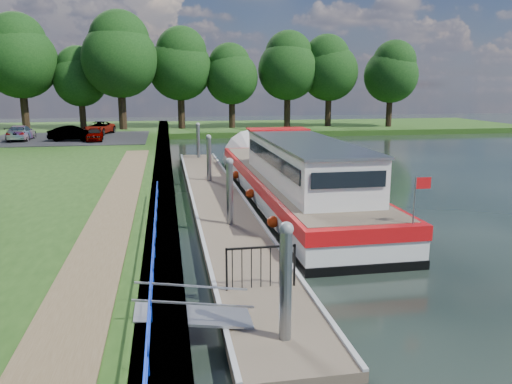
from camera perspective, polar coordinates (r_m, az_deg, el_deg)
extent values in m
plane|color=black|center=(11.58, 2.69, -16.93)|extent=(160.00, 160.00, 0.00)
cube|color=#473D2D|center=(25.40, -10.58, 0.06)|extent=(1.10, 90.00, 0.78)
cube|color=#1F4012|center=(63.71, 2.77, 7.38)|extent=(60.00, 18.00, 0.60)
cube|color=brown|center=(18.61, -16.37, -3.37)|extent=(1.60, 40.00, 0.05)
cube|color=black|center=(48.87, -20.56, 5.75)|extent=(14.00, 12.00, 0.06)
cube|color=#0C2DBF|center=(13.51, -11.68, -6.00)|extent=(0.04, 18.00, 0.04)
cube|color=#0C2DBF|center=(13.63, -11.62, -7.40)|extent=(0.03, 18.00, 0.03)
cylinder|color=#0C2DBF|center=(9.06, -12.25, -17.89)|extent=(0.04, 0.04, 0.72)
cylinder|color=#0C2DBF|center=(10.84, -11.93, -12.62)|extent=(0.04, 0.04, 0.72)
cylinder|color=#0C2DBF|center=(12.68, -11.71, -8.85)|extent=(0.04, 0.04, 0.72)
cylinder|color=#0C2DBF|center=(14.57, -11.54, -6.05)|extent=(0.04, 0.04, 0.72)
cylinder|color=#0C2DBF|center=(16.48, -11.42, -3.90)|extent=(0.04, 0.04, 0.72)
cylinder|color=#0C2DBF|center=(18.41, -11.32, -2.19)|extent=(0.04, 0.04, 0.72)
cylinder|color=#0C2DBF|center=(20.36, -11.24, -0.81)|extent=(0.04, 0.04, 0.72)
cylinder|color=#0C2DBF|center=(22.31, -11.18, 0.33)|extent=(0.04, 0.04, 0.72)
cube|color=brown|center=(23.58, -4.37, -0.96)|extent=(2.50, 30.00, 0.24)
cube|color=#9EA0A3|center=(12.42, 1.63, -14.53)|extent=(2.30, 5.00, 0.30)
cube|color=#9EA0A3|center=(19.80, -3.15, -4.21)|extent=(2.30, 5.00, 0.30)
cube|color=#9EA0A3|center=(27.52, -5.24, 0.44)|extent=(2.30, 5.00, 0.30)
cube|color=#9EA0A3|center=(35.37, -6.40, 3.04)|extent=(2.30, 5.00, 0.30)
cube|color=#9EA0A3|center=(23.70, -1.52, -0.50)|extent=(0.12, 30.00, 0.06)
cube|color=#9EA0A3|center=(23.46, -7.27, -0.72)|extent=(0.12, 30.00, 0.06)
cylinder|color=gray|center=(10.65, 3.37, -13.04)|extent=(0.26, 0.26, 3.40)
sphere|color=gray|center=(10.04, 3.49, -4.23)|extent=(0.30, 0.30, 0.30)
cylinder|color=gray|center=(19.04, -3.00, -1.60)|extent=(0.26, 0.26, 3.40)
sphere|color=gray|center=(18.71, -3.06, 3.46)|extent=(0.30, 0.30, 0.30)
cylinder|color=gray|center=(27.82, -5.37, 2.76)|extent=(0.26, 0.26, 3.40)
sphere|color=gray|center=(27.59, -5.44, 6.25)|extent=(0.30, 0.30, 0.30)
cylinder|color=gray|center=(36.71, -6.61, 5.02)|extent=(0.26, 0.26, 3.40)
sphere|color=gray|center=(36.53, -6.67, 7.67)|extent=(0.30, 0.30, 0.30)
cube|color=#A5A8AD|center=(11.52, -7.14, -13.83)|extent=(2.58, 1.00, 0.43)
cube|color=#A5A8AD|center=(10.87, -7.06, -12.56)|extent=(2.58, 0.04, 0.41)
cube|color=#A5A8AD|center=(11.75, -7.34, -10.61)|extent=(2.58, 0.04, 0.41)
cube|color=black|center=(13.00, -3.38, -8.82)|extent=(0.05, 0.05, 1.15)
cube|color=black|center=(13.31, 4.41, -8.31)|extent=(0.05, 0.05, 1.15)
cube|color=black|center=(12.94, 0.57, -6.35)|extent=(1.85, 0.05, 0.05)
cube|color=black|center=(13.01, -2.72, -8.78)|extent=(0.02, 0.02, 1.10)
cube|color=black|center=(13.05, -1.62, -8.72)|extent=(0.02, 0.02, 1.10)
cube|color=black|center=(13.08, -0.53, -8.65)|extent=(0.02, 0.02, 1.10)
cube|color=black|center=(13.12, 0.56, -8.58)|extent=(0.02, 0.02, 1.10)
cube|color=black|center=(13.17, 1.64, -8.51)|extent=(0.02, 0.02, 1.10)
cube|color=black|center=(13.22, 2.71, -8.44)|extent=(0.02, 0.02, 1.10)
cube|color=black|center=(13.28, 3.78, -8.36)|extent=(0.02, 0.02, 1.10)
cube|color=black|center=(24.80, 3.79, -0.91)|extent=(4.00, 20.00, 0.55)
cube|color=silver|center=(24.68, 3.81, 0.44)|extent=(3.96, 19.90, 0.65)
cube|color=red|center=(24.57, 3.83, 1.72)|extent=(4.04, 20.00, 0.48)
cube|color=brown|center=(24.53, 3.84, 2.27)|extent=(3.68, 19.20, 0.04)
cone|color=silver|center=(34.71, -0.35, 3.77)|extent=(4.00, 1.50, 4.00)
cube|color=silver|center=(22.00, 5.45, 3.42)|extent=(3.00, 11.00, 1.75)
cube|color=gray|center=(21.88, 5.50, 5.80)|extent=(3.10, 11.20, 0.10)
cube|color=black|center=(21.60, 1.57, 3.98)|extent=(0.04, 10.00, 0.55)
cube|color=black|center=(22.42, 9.22, 4.13)|extent=(0.04, 10.00, 0.55)
cube|color=black|center=(27.30, 2.31, 5.70)|extent=(2.60, 0.04, 0.55)
cube|color=black|center=(16.76, 10.58, 1.38)|extent=(2.60, 0.04, 0.55)
cube|color=red|center=(26.89, 2.49, 7.20)|extent=(3.20, 1.60, 0.06)
cylinder|color=gray|center=(15.98, 17.65, -0.98)|extent=(0.05, 0.05, 1.50)
cube|color=red|center=(15.99, 18.57, 0.98)|extent=(0.50, 0.02, 0.35)
sphere|color=red|center=(18.52, 1.94, -3.43)|extent=(0.44, 0.44, 0.44)
sphere|color=red|center=(23.28, -0.66, -0.17)|extent=(0.44, 0.44, 0.44)
sphere|color=red|center=(28.13, -2.36, 1.98)|extent=(0.44, 0.44, 0.44)
imported|color=#594C47|center=(18.16, 4.96, 1.57)|extent=(0.54, 0.70, 1.72)
cylinder|color=#332316|center=(61.20, -24.90, 8.34)|extent=(0.83, 0.83, 4.21)
sphere|color=black|center=(61.17, -25.36, 13.36)|extent=(7.95, 7.95, 7.95)
sphere|color=black|center=(61.44, -25.72, 15.18)|extent=(6.31, 6.31, 6.31)
cylinder|color=#332316|center=(60.53, -19.19, 8.23)|extent=(0.70, 0.70, 3.10)
sphere|color=black|center=(60.43, -19.45, 11.97)|extent=(5.85, 5.85, 5.85)
sphere|color=black|center=(60.65, -19.70, 13.34)|extent=(4.65, 4.65, 4.65)
cylinder|color=#332316|center=(57.47, -15.01, 8.91)|extent=(0.84, 0.84, 4.29)
sphere|color=black|center=(57.45, -15.32, 14.37)|extent=(8.10, 8.10, 8.10)
sphere|color=black|center=(57.73, -15.37, 16.37)|extent=(6.44, 6.44, 6.44)
cylinder|color=#332316|center=(59.32, -8.52, 9.05)|extent=(0.79, 0.79, 3.83)
sphere|color=black|center=(59.27, -8.68, 13.79)|extent=(7.24, 7.24, 7.24)
sphere|color=black|center=(59.13, -8.54, 15.55)|extent=(5.75, 5.75, 5.75)
cylinder|color=#332316|center=(59.56, -2.76, 8.91)|extent=(0.72, 0.72, 3.26)
sphere|color=black|center=(59.46, -2.80, 12.92)|extent=(6.16, 6.16, 6.16)
sphere|color=black|center=(59.73, -3.04, 14.39)|extent=(4.89, 4.89, 4.89)
cylinder|color=#332316|center=(61.08, 3.58, 9.22)|extent=(0.78, 0.78, 3.77)
sphere|color=black|center=(61.02, 3.65, 13.75)|extent=(7.13, 7.13, 7.13)
sphere|color=black|center=(61.36, 3.73, 15.40)|extent=(5.66, 5.66, 5.66)
cylinder|color=#332316|center=(62.53, 8.25, 9.13)|extent=(0.77, 0.77, 3.65)
sphere|color=black|center=(62.47, 8.38, 13.40)|extent=(6.89, 6.89, 6.89)
sphere|color=black|center=(62.43, 8.10, 15.00)|extent=(5.47, 5.47, 5.47)
cylinder|color=#332316|center=(63.43, 14.95, 8.78)|extent=(0.74, 0.74, 3.41)
sphere|color=black|center=(63.35, 15.17, 12.71)|extent=(6.43, 6.43, 6.43)
sphere|color=black|center=(63.29, 15.54, 14.15)|extent=(5.11, 5.11, 5.11)
imported|color=#999999|center=(45.71, -17.97, 6.31)|extent=(1.60, 3.48, 1.16)
imported|color=#999999|center=(46.21, -20.26, 6.29)|extent=(4.07, 1.91, 1.29)
imported|color=#999999|center=(48.69, -25.30, 6.15)|extent=(1.98, 4.54, 1.30)
imported|color=#999999|center=(51.66, -17.55, 6.99)|extent=(3.10, 4.77, 1.22)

